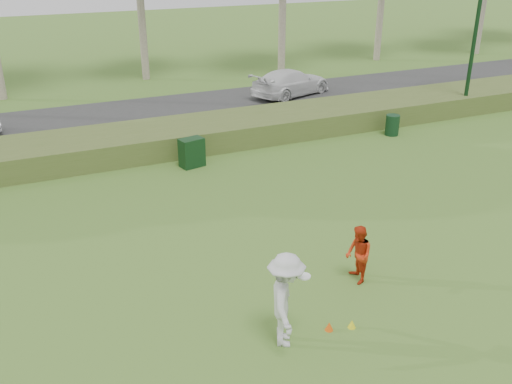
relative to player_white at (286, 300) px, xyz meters
name	(u,v)px	position (x,y,z in m)	size (l,w,h in m)	color
ground	(328,310)	(1.39, 0.57, -1.03)	(120.00, 120.00, 0.00)	#3D6923
reed_strip	(174,137)	(1.39, 12.57, -0.58)	(80.00, 3.00, 0.90)	#455A24
park_road	(144,115)	(1.39, 17.57, -1.00)	(80.00, 6.00, 0.06)	#2D2D2D
player_white	(286,300)	(0.00, 0.00, 0.00)	(1.26, 1.53, 2.07)	silver
player_red	(358,255)	(2.65, 1.35, -0.30)	(0.71, 0.55, 1.46)	red
cone_orange	(329,326)	(1.04, -0.05, -0.93)	(0.18, 0.18, 0.20)	#E6520C
cone_yellow	(352,324)	(1.53, -0.17, -0.94)	(0.17, 0.17, 0.19)	yellow
utility_cabinet	(192,153)	(1.40, 10.33, -0.50)	(0.86, 0.54, 1.07)	black
trash_bin	(392,125)	(10.33, 10.36, -0.60)	(0.58, 0.58, 0.87)	black
car_right	(291,82)	(9.39, 17.93, -0.29)	(1.92, 4.71, 1.37)	white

